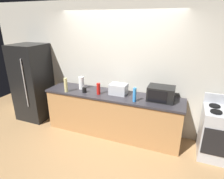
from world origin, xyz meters
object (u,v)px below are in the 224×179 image
object	(u,v)px
microwave	(161,94)
stove_range	(219,133)
bottle_spray_cleaner	(135,95)
bottle_hot_sauce	(98,89)
toaster_oven	(118,89)
mug_black	(84,90)
bottle_vinegar	(66,85)
refrigerator	(33,82)
paper_towel_roll	(81,83)

from	to	relation	value
microwave	stove_range	bearing A→B (deg)	-2.63
bottle_spray_cleaner	bottle_hot_sauce	size ratio (longest dim) A/B	1.15
toaster_oven	bottle_hot_sauce	world-z (taller)	bottle_hot_sauce
bottle_spray_cleaner	mug_black	bearing A→B (deg)	176.31
bottle_hot_sauce	bottle_vinegar	xyz separation A→B (m)	(-0.68, -0.13, 0.03)
toaster_oven	bottle_spray_cleaner	distance (m)	0.47
stove_range	mug_black	bearing A→B (deg)	-177.33
stove_range	bottle_vinegar	xyz separation A→B (m)	(-2.94, -0.23, 0.59)
refrigerator	bottle_spray_cleaner	distance (m)	2.58
paper_towel_roll	bottle_vinegar	size ratio (longest dim) A/B	0.91
bottle_vinegar	bottle_spray_cleaner	bearing A→B (deg)	1.52
stove_range	bottle_vinegar	size ratio (longest dim) A/B	3.63
stove_range	bottle_spray_cleaner	bearing A→B (deg)	-172.73
paper_towel_roll	mug_black	xyz separation A→B (m)	(0.16, -0.17, -0.08)
toaster_oven	bottle_vinegar	distance (m)	1.09
refrigerator	bottle_spray_cleaner	world-z (taller)	refrigerator
stove_range	bottle_hot_sauce	distance (m)	2.32
mug_black	bottle_vinegar	bearing A→B (deg)	-163.68
toaster_oven	bottle_vinegar	bearing A→B (deg)	-164.68
bottle_hot_sauce	bottle_vinegar	bearing A→B (deg)	-169.41
stove_range	bottle_spray_cleaner	xyz separation A→B (m)	(-1.48, -0.19, 0.57)
mug_black	toaster_oven	bearing A→B (deg)	14.77
refrigerator	stove_range	xyz separation A→B (m)	(4.05, 0.00, -0.44)
bottle_hot_sauce	bottle_spray_cleaner	bearing A→B (deg)	-6.63
refrigerator	mug_black	size ratio (longest dim) A/B	16.70
mug_black	paper_towel_roll	bearing A→B (deg)	133.86
paper_towel_roll	stove_range	bearing A→B (deg)	-1.06
stove_range	bottle_hot_sauce	size ratio (longest dim) A/B	4.66
microwave	mug_black	xyz separation A→B (m)	(-1.52, -0.17, -0.08)
toaster_oven	paper_towel_roll	size ratio (longest dim) A/B	1.26
microwave	bottle_hot_sauce	bearing A→B (deg)	-173.00
mug_black	stove_range	bearing A→B (deg)	2.67
toaster_oven	bottle_vinegar	world-z (taller)	bottle_vinegar
refrigerator	bottle_spray_cleaner	size ratio (longest dim) A/B	6.75
refrigerator	bottle_hot_sauce	distance (m)	1.80
bottle_vinegar	refrigerator	bearing A→B (deg)	168.45
stove_range	paper_towel_roll	size ratio (longest dim) A/B	4.00
toaster_oven	bottle_vinegar	xyz separation A→B (m)	(-1.05, -0.29, 0.04)
microwave	bottle_vinegar	bearing A→B (deg)	-171.69
refrigerator	stove_range	distance (m)	4.07
toaster_oven	paper_towel_roll	xyz separation A→B (m)	(-0.84, -0.01, 0.03)
bottle_vinegar	mug_black	distance (m)	0.40
stove_range	mug_black	size ratio (longest dim) A/B	10.02
stove_range	bottle_vinegar	bearing A→B (deg)	-175.56
toaster_oven	mug_black	world-z (taller)	toaster_oven
refrigerator	bottle_vinegar	xyz separation A→B (m)	(1.11, -0.23, 0.15)
refrigerator	paper_towel_roll	xyz separation A→B (m)	(1.32, 0.05, 0.13)
microwave	bottle_hot_sauce	world-z (taller)	microwave
stove_range	toaster_oven	bearing A→B (deg)	178.17
bottle_vinegar	mug_black	bearing A→B (deg)	16.32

